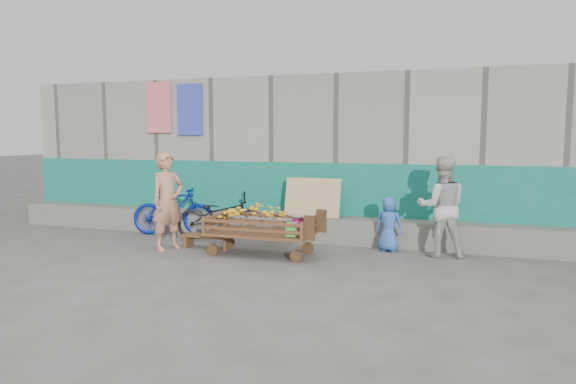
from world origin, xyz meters
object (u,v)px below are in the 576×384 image
(banana_cart, at_px, (259,222))
(bicycle_dark, at_px, (221,215))
(bench, at_px, (208,238))
(vendor_man, at_px, (168,201))
(bicycle_blue, at_px, (174,211))
(woman, at_px, (442,207))
(child, at_px, (389,224))

(banana_cart, relative_size, bicycle_dark, 1.13)
(banana_cart, xyz_separation_m, bench, (-0.98, 0.15, -0.36))
(vendor_man, relative_size, bicycle_blue, 1.03)
(bench, height_order, bicycle_blue, bicycle_blue)
(woman, distance_m, bicycle_blue, 4.91)
(bench, relative_size, child, 1.02)
(bench, xyz_separation_m, bicycle_blue, (-1.16, 0.84, 0.30))
(woman, relative_size, bicycle_blue, 1.00)
(bench, relative_size, vendor_man, 0.57)
(banana_cart, distance_m, bench, 1.06)
(bicycle_dark, height_order, bicycle_blue, bicycle_blue)
(child, distance_m, bicycle_dark, 3.09)
(vendor_man, bearing_deg, bench, -37.60)
(banana_cart, relative_size, woman, 1.16)
(bench, bearing_deg, banana_cart, -8.69)
(bench, relative_size, bicycle_blue, 0.58)
(bench, height_order, bicycle_dark, bicycle_dark)
(banana_cart, bearing_deg, bench, 171.31)
(vendor_man, xyz_separation_m, child, (3.49, 1.04, -0.36))
(woman, bearing_deg, child, -16.35)
(bicycle_dark, xyz_separation_m, bicycle_blue, (-0.99, -0.03, 0.05))
(bicycle_blue, bearing_deg, vendor_man, -167.95)
(woman, bearing_deg, banana_cart, 5.95)
(banana_cart, distance_m, bicycle_dark, 1.54)
(banana_cart, relative_size, child, 2.02)
(vendor_man, bearing_deg, bicycle_blue, 52.21)
(child, xyz_separation_m, bicycle_dark, (-3.08, 0.13, -0.03))
(banana_cart, height_order, bicycle_dark, bicycle_dark)
(woman, height_order, bicycle_blue, woman)
(woman, xyz_separation_m, bicycle_dark, (-3.91, 0.21, -0.36))
(banana_cart, relative_size, bicycle_blue, 1.16)
(bicycle_dark, bearing_deg, vendor_man, 137.52)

